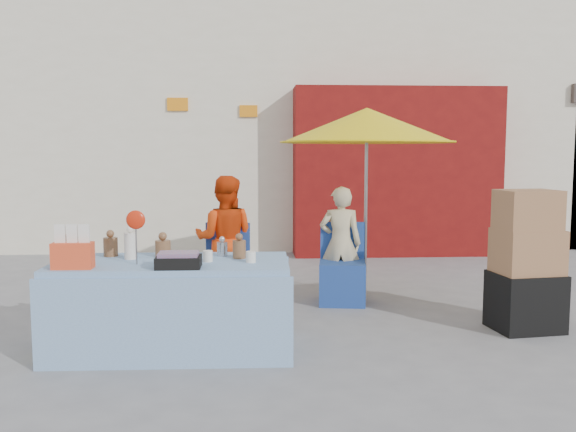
{
  "coord_description": "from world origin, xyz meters",
  "views": [
    {
      "loc": [
        -0.04,
        -5.19,
        1.61
      ],
      "look_at": [
        0.3,
        0.6,
        1.0
      ],
      "focal_mm": 38.0,
      "sensor_mm": 36.0,
      "label": 1
    }
  ],
  "objects": [
    {
      "name": "ground",
      "position": [
        0.0,
        0.0,
        0.0
      ],
      "size": [
        80.0,
        80.0,
        0.0
      ],
      "primitive_type": "plane",
      "color": "slate",
      "rests_on": "ground"
    },
    {
      "name": "backdrop",
      "position": [
        0.52,
        7.52,
        3.1
      ],
      "size": [
        14.0,
        8.0,
        7.8
      ],
      "color": "silver",
      "rests_on": "ground"
    },
    {
      "name": "market_table",
      "position": [
        -0.7,
        -0.32,
        0.38
      ],
      "size": [
        1.93,
        0.92,
        1.16
      ],
      "rotation": [
        0.0,
        0.0,
        -0.01
      ],
      "color": "#85AED6",
      "rests_on": "ground"
    },
    {
      "name": "chair_left",
      "position": [
        -0.34,
        1.17,
        0.26
      ],
      "size": [
        0.54,
        0.53,
        0.85
      ],
      "rotation": [
        0.0,
        0.0,
        -0.14
      ],
      "color": "navy",
      "rests_on": "ground"
    },
    {
      "name": "chair_right",
      "position": [
        0.91,
        1.17,
        0.26
      ],
      "size": [
        0.54,
        0.53,
        0.85
      ],
      "rotation": [
        0.0,
        0.0,
        -0.14
      ],
      "color": "navy",
      "rests_on": "ground"
    },
    {
      "name": "vendor_orange",
      "position": [
        -0.34,
        1.3,
        0.68
      ],
      "size": [
        0.73,
        0.6,
        1.36
      ],
      "primitive_type": "imported",
      "rotation": [
        0.0,
        0.0,
        3.0
      ],
      "color": "red",
      "rests_on": "ground"
    },
    {
      "name": "vendor_beige",
      "position": [
        0.91,
        1.3,
        0.62
      ],
      "size": [
        0.49,
        0.36,
        1.24
      ],
      "primitive_type": "imported",
      "rotation": [
        0.0,
        0.0,
        3.0
      ],
      "color": "#C6B68C",
      "rests_on": "ground"
    },
    {
      "name": "umbrella",
      "position": [
        1.21,
        1.45,
        1.89
      ],
      "size": [
        1.9,
        1.9,
        2.09
      ],
      "color": "gray",
      "rests_on": "ground"
    },
    {
      "name": "box_stack",
      "position": [
        2.42,
        0.08,
        0.59
      ],
      "size": [
        0.63,
        0.54,
        1.28
      ],
      "rotation": [
        0.0,
        0.0,
        0.13
      ],
      "color": "black",
      "rests_on": "ground"
    },
    {
      "name": "tarp_bundle",
      "position": [
        -1.41,
        -0.42,
        0.13
      ],
      "size": [
        0.71,
        0.63,
        0.27
      ],
      "primitive_type": "ellipsoid",
      "rotation": [
        0.0,
        0.0,
        0.3
      ],
      "color": "yellow",
      "rests_on": "ground"
    }
  ]
}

